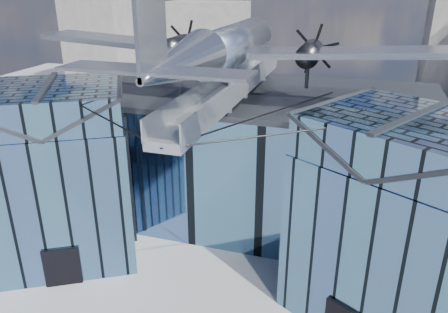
% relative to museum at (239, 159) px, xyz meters
% --- Properties ---
extents(ground_plane, '(120.00, 120.00, 0.00)m').
position_rel_museum_xyz_m(ground_plane, '(-0.00, -5.82, -5.54)').
color(ground_plane, gray).
extents(museum, '(32.88, 24.50, 17.60)m').
position_rel_museum_xyz_m(museum, '(0.00, 0.00, 0.00)').
color(museum, '#476E92').
rests_on(museum, ground).
extents(bg_towers, '(77.00, 24.50, 26.00)m').
position_rel_museum_xyz_m(bg_towers, '(1.45, 44.67, 4.47)').
color(bg_towers, slate).
rests_on(bg_towers, ground).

